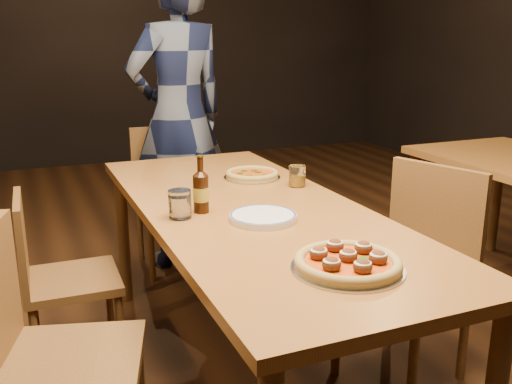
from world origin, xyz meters
name	(u,v)px	position (x,y,z in m)	size (l,w,h in m)	color
ground	(251,377)	(0.00, 0.00, 0.00)	(9.00, 9.00, 0.00)	black
table_main	(251,224)	(0.00, 0.00, 0.68)	(0.80, 2.00, 0.75)	brown
chair_main_nw	(69,361)	(-0.73, -0.35, 0.45)	(0.42, 0.42, 0.91)	#5A3017
chair_main_sw	(72,279)	(-0.65, 0.38, 0.41)	(0.38, 0.38, 0.81)	#5A3017
chair_main_e	(404,275)	(0.57, -0.23, 0.46)	(0.43, 0.43, 0.92)	#5A3017
chair_end	(173,197)	(0.03, 1.30, 0.44)	(0.41, 0.41, 0.88)	#5A3017
pizza_meatball	(348,262)	(0.02, -0.67, 0.77)	(0.32, 0.32, 0.06)	#B7B7BF
pizza_margherita	(252,174)	(0.18, 0.42, 0.77)	(0.26, 0.26, 0.03)	#B7B7BF
plate_stack	(263,217)	(-0.03, -0.18, 0.76)	(0.24, 0.24, 0.02)	white
beer_bottle	(201,193)	(-0.20, 0.00, 0.83)	(0.06, 0.06, 0.21)	black
water_glass	(180,204)	(-0.29, -0.03, 0.80)	(0.08, 0.08, 0.10)	white
amber_glass	(297,176)	(0.30, 0.20, 0.80)	(0.07, 0.07, 0.09)	#B07613
diner	(179,117)	(0.10, 1.38, 0.91)	(0.66, 0.44, 1.82)	black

